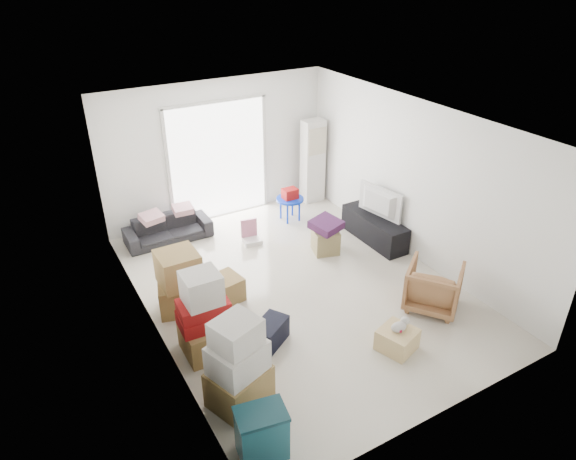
% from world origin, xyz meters
% --- Properties ---
extents(room_shell, '(4.98, 6.48, 3.18)m').
position_xyz_m(room_shell, '(0.00, 0.00, 1.35)').
color(room_shell, beige).
rests_on(room_shell, ground).
extents(sliding_door, '(2.10, 0.04, 2.33)m').
position_xyz_m(sliding_door, '(0.00, 2.98, 1.24)').
color(sliding_door, white).
rests_on(sliding_door, room_shell).
extents(ac_tower, '(0.45, 0.30, 1.75)m').
position_xyz_m(ac_tower, '(1.95, 2.65, 0.88)').
color(ac_tower, silver).
rests_on(ac_tower, room_shell).
extents(tv_console, '(0.43, 1.45, 0.48)m').
position_xyz_m(tv_console, '(2.00, 0.60, 0.24)').
color(tv_console, black).
rests_on(tv_console, room_shell).
extents(television, '(0.70, 1.03, 0.13)m').
position_xyz_m(television, '(2.00, 0.60, 0.55)').
color(television, black).
rests_on(television, tv_console).
extents(sofa, '(1.56, 0.46, 0.61)m').
position_xyz_m(sofa, '(-1.27, 2.50, 0.30)').
color(sofa, '#28282D').
rests_on(sofa, room_shell).
extents(pillow_left, '(0.41, 0.35, 0.11)m').
position_xyz_m(pillow_left, '(-1.55, 2.48, 0.66)').
color(pillow_left, '#CF979E').
rests_on(pillow_left, sofa).
extents(pillow_right, '(0.34, 0.28, 0.11)m').
position_xyz_m(pillow_right, '(-0.95, 2.53, 0.66)').
color(pillow_right, '#CF979E').
rests_on(pillow_right, sofa).
extents(armchair, '(1.02, 1.03, 0.78)m').
position_xyz_m(armchair, '(1.49, -1.43, 0.39)').
color(armchair, '#9E6D46').
rests_on(armchair, room_shell).
extents(storage_bins, '(0.58, 0.45, 0.61)m').
position_xyz_m(storage_bins, '(-1.90, -2.45, 0.30)').
color(storage_bins, '#1C5B6B').
rests_on(storage_bins, room_shell).
extents(box_stack_a, '(0.80, 0.74, 1.20)m').
position_xyz_m(box_stack_a, '(-1.80, -1.69, 0.54)').
color(box_stack_a, olive).
rests_on(box_stack_a, room_shell).
extents(box_stack_b, '(0.68, 0.61, 1.22)m').
position_xyz_m(box_stack_b, '(-1.80, -0.66, 0.53)').
color(box_stack_b, olive).
rests_on(box_stack_b, room_shell).
extents(box_stack_c, '(0.77, 0.69, 0.97)m').
position_xyz_m(box_stack_c, '(-1.77, 0.37, 0.47)').
color(box_stack_c, olive).
rests_on(box_stack_c, room_shell).
extents(loose_box, '(0.53, 0.53, 0.38)m').
position_xyz_m(loose_box, '(-1.11, 0.28, 0.19)').
color(loose_box, olive).
rests_on(loose_box, room_shell).
extents(duffel_bag, '(0.62, 0.56, 0.34)m').
position_xyz_m(duffel_bag, '(-1.00, -0.95, 0.17)').
color(duffel_bag, black).
rests_on(duffel_bag, room_shell).
extents(ottoman, '(0.53, 0.53, 0.43)m').
position_xyz_m(ottoman, '(1.00, 0.71, 0.21)').
color(ottoman, '#9E895C').
rests_on(ottoman, room_shell).
extents(blanket, '(0.57, 0.57, 0.14)m').
position_xyz_m(blanket, '(1.00, 0.71, 0.50)').
color(blanket, '#4A1D49').
rests_on(blanket, ottoman).
extents(kids_table, '(0.54, 0.54, 0.67)m').
position_xyz_m(kids_table, '(1.08, 2.09, 0.48)').
color(kids_table, '#0A2EC7').
rests_on(kids_table, room_shell).
extents(toy_walker, '(0.36, 0.33, 0.43)m').
position_xyz_m(toy_walker, '(0.01, 1.67, 0.12)').
color(toy_walker, silver).
rests_on(toy_walker, room_shell).
extents(wood_crate, '(0.57, 0.57, 0.30)m').
position_xyz_m(wood_crate, '(0.42, -1.89, 0.15)').
color(wood_crate, '#DFC781').
rests_on(wood_crate, room_shell).
extents(plush_bunny, '(0.31, 0.19, 0.15)m').
position_xyz_m(plush_bunny, '(0.45, -1.89, 0.37)').
color(plush_bunny, '#B2ADA8').
rests_on(plush_bunny, wood_crate).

